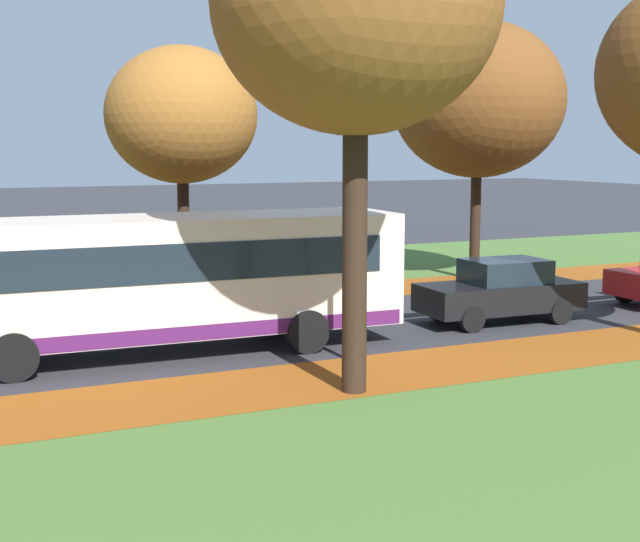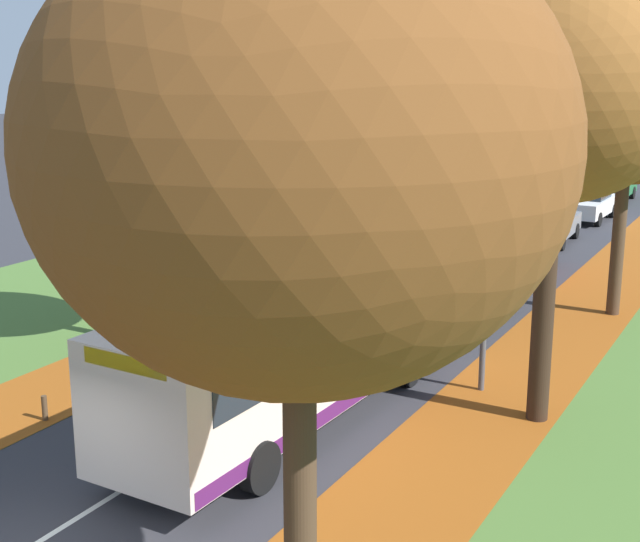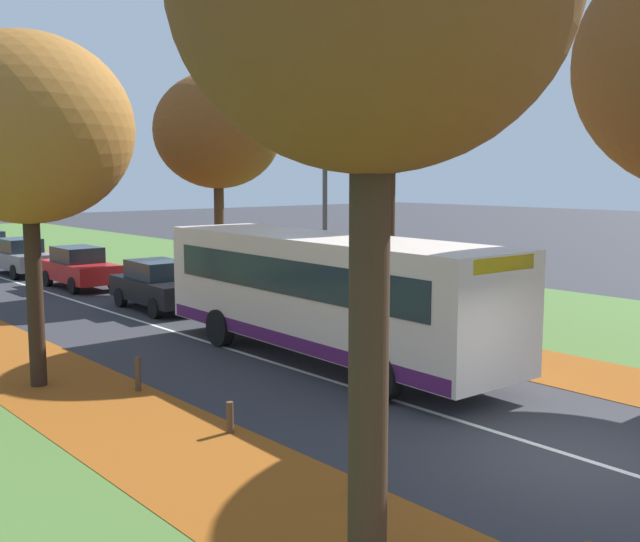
{
  "view_description": "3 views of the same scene",
  "coord_description": "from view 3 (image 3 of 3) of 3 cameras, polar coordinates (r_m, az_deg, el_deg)",
  "views": [
    {
      "loc": [
        19.73,
        2.26,
        4.5
      ],
      "look_at": [
        0.72,
        11.18,
        1.53
      ],
      "focal_mm": 50.0,
      "sensor_mm": 36.0,
      "label": 1
    },
    {
      "loc": [
        10.11,
        -8.1,
        7.6
      ],
      "look_at": [
        -0.68,
        11.36,
        2.11
      ],
      "focal_mm": 50.0,
      "sensor_mm": 36.0,
      "label": 2
    },
    {
      "loc": [
        -10.42,
        -5.97,
        4.4
      ],
      "look_at": [
        1.41,
        7.8,
        2.08
      ],
      "focal_mm": 42.0,
      "sensor_mm": 36.0,
      "label": 3
    }
  ],
  "objects": [
    {
      "name": "streetlamp_right",
      "position": [
        21.75,
        -0.28,
        5.55
      ],
      "size": [
        1.89,
        0.28,
        6.0
      ],
      "color": "#47474C",
      "rests_on": "ground"
    },
    {
      "name": "road_centre_line",
      "position": [
        28.32,
        -18.58,
        -2.02
      ],
      "size": [
        0.12,
        80.0,
        0.01
      ],
      "primitive_type": "cube",
      "color": "silver",
      "rests_on": "ground"
    },
    {
      "name": "grass_verge_right",
      "position": [
        32.84,
        -3.57,
        -0.41
      ],
      "size": [
        12.0,
        90.0,
        0.01
      ],
      "primitive_type": "cube",
      "color": "#476B2D",
      "rests_on": "ground"
    },
    {
      "name": "leaf_litter_right",
      "position": [
        25.37,
        -3.67,
        -2.68
      ],
      "size": [
        2.8,
        60.0,
        0.0
      ],
      "primitive_type": "cube",
      "color": "#8C4714",
      "rests_on": "grass_verge_right"
    },
    {
      "name": "car_grey_third_in_line",
      "position": [
        35.77,
        -21.84,
        1.02
      ],
      "size": [
        1.89,
        4.25,
        1.62
      ],
      "color": "slate",
      "rests_on": "ground"
    },
    {
      "name": "car_black_lead",
      "position": [
        25.16,
        -12.2,
        -1.07
      ],
      "size": [
        1.93,
        4.27,
        1.62
      ],
      "color": "black",
      "rests_on": "ground"
    },
    {
      "name": "tree_right_mid",
      "position": [
        29.09,
        -7.8,
        10.51
      ],
      "size": [
        4.86,
        4.86,
        8.28
      ],
      "color": "#422D1E",
      "rests_on": "ground"
    },
    {
      "name": "bollard_fourth",
      "position": [
        15.89,
        -13.71,
        -7.64
      ],
      "size": [
        0.12,
        0.12,
        0.72
      ],
      "primitive_type": "cylinder",
      "color": "#4C3823",
      "rests_on": "ground"
    },
    {
      "name": "tree_right_near",
      "position": [
        22.46,
        5.27,
        13.68
      ],
      "size": [
        5.09,
        5.09,
        9.24
      ],
      "color": "black",
      "rests_on": "ground"
    },
    {
      "name": "bollard_third",
      "position": [
        13.16,
        -6.87,
        -11.03
      ],
      "size": [
        0.12,
        0.12,
        0.55
      ],
      "primitive_type": "cylinder",
      "color": "#4C3823",
      "rests_on": "ground"
    },
    {
      "name": "tree_left_near",
      "position": [
        16.45,
        -21.45,
        10.01
      ],
      "size": [
        4.28,
        4.28,
        7.27
      ],
      "color": "black",
      "rests_on": "ground"
    },
    {
      "name": "bus",
      "position": [
        17.74,
        0.42,
        -1.45
      ],
      "size": [
        2.93,
        10.49,
        2.98
      ],
      "color": "beige",
      "rests_on": "ground"
    },
    {
      "name": "car_red_following",
      "position": [
        30.82,
        -17.9,
        0.26
      ],
      "size": [
        1.8,
        4.21,
        1.62
      ],
      "color": "#B21919",
      "rests_on": "ground"
    },
    {
      "name": "bollard_second",
      "position": [
        10.68,
        3.37,
        -15.11
      ],
      "size": [
        0.12,
        0.12,
        0.67
      ],
      "primitive_type": "cylinder",
      "color": "#4C3823",
      "rests_on": "ground"
    },
    {
      "name": "ground_plane",
      "position": [
        12.79,
        18.81,
        -13.23
      ],
      "size": [
        160.0,
        160.0,
        0.0
      ],
      "primitive_type": "plane",
      "color": "#2D2D33"
    }
  ]
}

